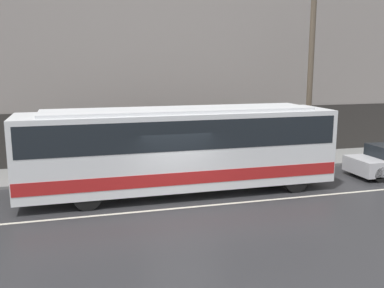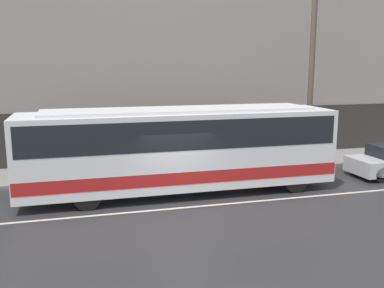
{
  "view_description": "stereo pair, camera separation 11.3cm",
  "coord_description": "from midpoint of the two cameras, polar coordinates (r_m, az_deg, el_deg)",
  "views": [
    {
      "loc": [
        -3.39,
        -13.64,
        4.87
      ],
      "look_at": [
        0.89,
        1.78,
        1.88
      ],
      "focal_mm": 40.0,
      "sensor_mm": 36.0,
      "label": 1
    },
    {
      "loc": [
        -3.28,
        -13.67,
        4.87
      ],
      "look_at": [
        0.89,
        1.78,
        1.88
      ],
      "focal_mm": 40.0,
      "sensor_mm": 36.0,
      "label": 2
    }
  ],
  "objects": [
    {
      "name": "pedestrian_waiting",
      "position": [
        20.32,
        -4.48,
        -0.82
      ],
      "size": [
        0.36,
        0.36,
        1.61
      ],
      "color": "#1E5933",
      "rests_on": "sidewalk"
    },
    {
      "name": "building_facade",
      "position": [
        21.25,
        -6.6,
        11.19
      ],
      "size": [
        60.0,
        0.35,
        10.62
      ],
      "color": "gray",
      "rests_on": "ground_plane"
    },
    {
      "name": "sidewalk",
      "position": [
        20.11,
        -5.52,
        -3.3
      ],
      "size": [
        60.0,
        3.19,
        0.12
      ],
      "color": "gray",
      "rests_on": "ground_plane"
    },
    {
      "name": "transit_bus",
      "position": [
        16.17,
        -1.79,
        -0.24
      ],
      "size": [
        11.83,
        2.56,
        3.25
      ],
      "color": "white",
      "rests_on": "ground_plane"
    },
    {
      "name": "ground_plane",
      "position": [
        14.87,
        -1.7,
        -8.53
      ],
      "size": [
        60.0,
        60.0,
        0.0
      ],
      "primitive_type": "plane",
      "color": "#2D2D30"
    },
    {
      "name": "utility_pole_near",
      "position": [
        21.41,
        15.3,
        7.85
      ],
      "size": [
        0.27,
        0.27,
        7.74
      ],
      "color": "brown",
      "rests_on": "sidewalk"
    },
    {
      "name": "lane_stripe",
      "position": [
        14.87,
        -1.7,
        -8.52
      ],
      "size": [
        54.0,
        0.14,
        0.01
      ],
      "color": "beige",
      "rests_on": "ground_plane"
    }
  ]
}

